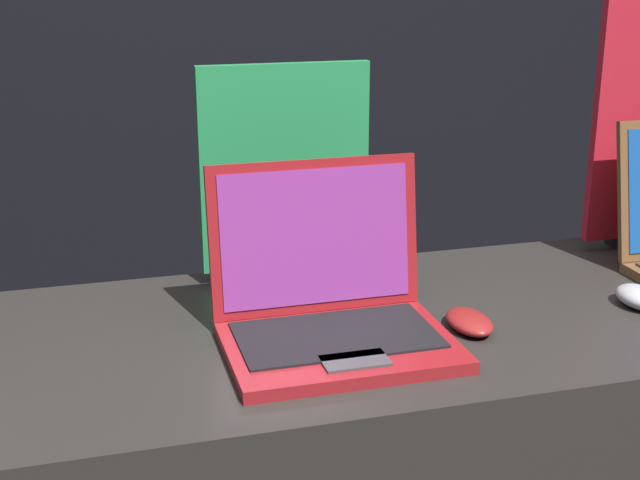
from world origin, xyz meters
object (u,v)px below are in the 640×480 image
object	(u,v)px
laptop_middle	(327,302)
mouse_back	(639,297)
mouse_middle	(469,322)
promo_stand_middle	(283,179)

from	to	relation	value
laptop_middle	mouse_back	size ratio (longest dim) A/B	3.65
laptop_middle	mouse_back	bearing A→B (deg)	-1.50
laptop_middle	mouse_middle	distance (m)	0.24
mouse_middle	promo_stand_middle	size ratio (longest dim) A/B	0.28
mouse_middle	mouse_back	bearing A→B (deg)	2.45
laptop_middle	promo_stand_middle	bearing A→B (deg)	90.00
mouse_middle	mouse_back	xyz separation A→B (m)	(0.33, 0.01, 0.00)
mouse_middle	laptop_middle	bearing A→B (deg)	173.01
mouse_middle	mouse_back	size ratio (longest dim) A/B	1.16
laptop_middle	mouse_back	world-z (taller)	laptop_middle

